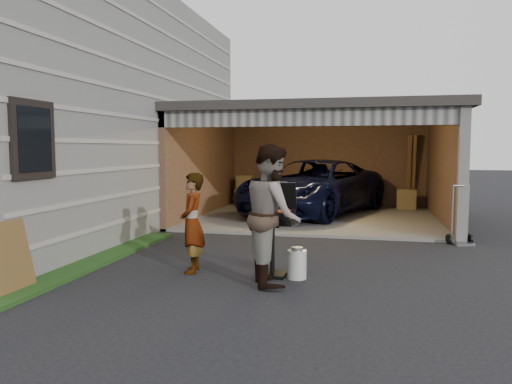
% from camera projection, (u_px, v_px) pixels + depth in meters
% --- Properties ---
extents(ground, '(80.00, 80.00, 0.00)m').
position_uv_depth(ground, '(221.00, 276.00, 7.32)').
color(ground, black).
rests_on(ground, ground).
extents(house, '(7.00, 11.00, 5.50)m').
position_uv_depth(house, '(34.00, 113.00, 12.29)').
color(house, '#474744').
rests_on(house, ground).
extents(groundcover_strip, '(0.50, 8.00, 0.06)m').
position_uv_depth(groundcover_strip, '(43.00, 283.00, 6.84)').
color(groundcover_strip, '#193814').
rests_on(groundcover_strip, ground).
extents(garage, '(6.80, 6.30, 2.90)m').
position_uv_depth(garage, '(319.00, 149.00, 13.59)').
color(garage, '#605E59').
rests_on(garage, ground).
extents(minivan, '(4.20, 5.94, 1.50)m').
position_uv_depth(minivan, '(313.00, 189.00, 13.83)').
color(minivan, black).
rests_on(minivan, ground).
extents(woman, '(0.47, 0.62, 1.51)m').
position_uv_depth(woman, '(192.00, 223.00, 7.52)').
color(woman, '#A1B9CB').
rests_on(woman, ground).
extents(man, '(1.01, 1.13, 1.94)m').
position_uv_depth(man, '(272.00, 215.00, 6.87)').
color(man, '#422319').
rests_on(man, ground).
extents(bbq_grill, '(0.62, 0.54, 1.37)m').
position_uv_depth(bbq_grill, '(273.00, 221.00, 7.32)').
color(bbq_grill, black).
rests_on(bbq_grill, ground).
extents(propane_tank, '(0.32, 0.32, 0.41)m').
position_uv_depth(propane_tank, '(297.00, 264.00, 7.19)').
color(propane_tank, silver).
rests_on(propane_tank, ground).
extents(plywood_panel, '(0.24, 0.85, 0.94)m').
position_uv_depth(plywood_panel, '(7.00, 259.00, 6.35)').
color(plywood_panel, brown).
rests_on(plywood_panel, ground).
extents(hand_truck, '(0.53, 0.48, 1.18)m').
position_uv_depth(hand_truck, '(461.00, 233.00, 9.75)').
color(hand_truck, slate).
rests_on(hand_truck, ground).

